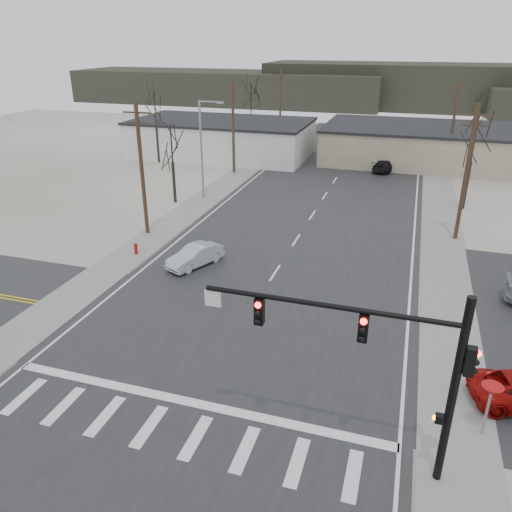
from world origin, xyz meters
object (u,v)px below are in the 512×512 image
(fire_hydrant, at_px, (136,249))
(car_far_a, at_px, (386,165))
(sedan_crossing, at_px, (195,256))
(traffic_signal_mast, at_px, (395,358))
(car_far_b, at_px, (326,142))

(fire_hydrant, bearing_deg, car_far_a, 63.04)
(fire_hydrant, relative_size, sedan_crossing, 0.21)
(traffic_signal_mast, relative_size, fire_hydrant, 10.29)
(sedan_crossing, distance_m, car_far_b, 41.82)
(fire_hydrant, height_order, car_far_b, car_far_b)
(sedan_crossing, bearing_deg, car_far_a, 95.61)
(car_far_b, bearing_deg, sedan_crossing, -99.66)
(traffic_signal_mast, distance_m, sedan_crossing, 19.53)
(sedan_crossing, height_order, car_far_b, sedan_crossing)
(sedan_crossing, xyz_separation_m, car_far_a, (10.35, 30.22, 0.00))
(traffic_signal_mast, height_order, fire_hydrant, traffic_signal_mast)
(traffic_signal_mast, relative_size, sedan_crossing, 2.15)
(sedan_crossing, relative_size, car_far_b, 1.05)
(traffic_signal_mast, bearing_deg, sedan_crossing, 134.13)
(sedan_crossing, bearing_deg, fire_hydrant, -161.19)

